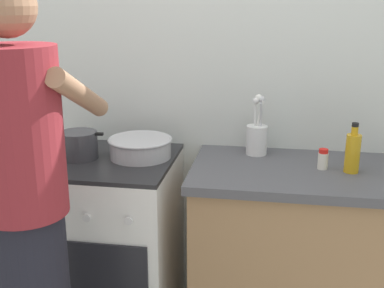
{
  "coord_description": "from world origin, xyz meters",
  "views": [
    {
      "loc": [
        0.39,
        -1.95,
        1.62
      ],
      "look_at": [
        0.05,
        0.12,
        1.0
      ],
      "focal_mm": 46.07,
      "sensor_mm": 36.0,
      "label": 1
    }
  ],
  "objects_px": {
    "spice_bottle": "(323,159)",
    "oil_bottle": "(353,152)",
    "pot": "(79,145)",
    "stove_range": "(113,245)",
    "person": "(28,222)",
    "mixing_bowl": "(140,147)",
    "utensil_crock": "(257,137)"
  },
  "relations": [
    {
      "from": "utensil_crock",
      "to": "spice_bottle",
      "type": "xyz_separation_m",
      "value": [
        0.3,
        -0.17,
        -0.04
      ]
    },
    {
      "from": "pot",
      "to": "person",
      "type": "height_order",
      "value": "person"
    },
    {
      "from": "oil_bottle",
      "to": "person",
      "type": "distance_m",
      "value": 1.34
    },
    {
      "from": "pot",
      "to": "oil_bottle",
      "type": "height_order",
      "value": "oil_bottle"
    },
    {
      "from": "stove_range",
      "to": "pot",
      "type": "relative_size",
      "value": 3.72
    },
    {
      "from": "pot",
      "to": "spice_bottle",
      "type": "relative_size",
      "value": 2.65
    },
    {
      "from": "mixing_bowl",
      "to": "utensil_crock",
      "type": "bearing_deg",
      "value": 14.47
    },
    {
      "from": "pot",
      "to": "utensil_crock",
      "type": "distance_m",
      "value": 0.84
    },
    {
      "from": "spice_bottle",
      "to": "oil_bottle",
      "type": "relative_size",
      "value": 0.42
    },
    {
      "from": "pot",
      "to": "oil_bottle",
      "type": "distance_m",
      "value": 1.23
    },
    {
      "from": "oil_bottle",
      "to": "mixing_bowl",
      "type": "bearing_deg",
      "value": 176.84
    },
    {
      "from": "stove_range",
      "to": "mixing_bowl",
      "type": "relative_size",
      "value": 2.97
    },
    {
      "from": "pot",
      "to": "oil_bottle",
      "type": "bearing_deg",
      "value": 0.4
    },
    {
      "from": "utensil_crock",
      "to": "pot",
      "type": "bearing_deg",
      "value": -166.26
    },
    {
      "from": "stove_range",
      "to": "person",
      "type": "xyz_separation_m",
      "value": [
        -0.09,
        -0.62,
        0.41
      ]
    },
    {
      "from": "stove_range",
      "to": "utensil_crock",
      "type": "height_order",
      "value": "utensil_crock"
    },
    {
      "from": "pot",
      "to": "spice_bottle",
      "type": "height_order",
      "value": "pot"
    },
    {
      "from": "mixing_bowl",
      "to": "oil_bottle",
      "type": "relative_size",
      "value": 1.38
    },
    {
      "from": "mixing_bowl",
      "to": "person",
      "type": "relative_size",
      "value": 0.18
    },
    {
      "from": "spice_bottle",
      "to": "person",
      "type": "xyz_separation_m",
      "value": [
        -1.07,
        -0.64,
        -0.08
      ]
    },
    {
      "from": "mixing_bowl",
      "to": "stove_range",
      "type": "bearing_deg",
      "value": -160.35
    },
    {
      "from": "oil_bottle",
      "to": "spice_bottle",
      "type": "bearing_deg",
      "value": 169.52
    },
    {
      "from": "person",
      "to": "pot",
      "type": "bearing_deg",
      "value": 94.45
    },
    {
      "from": "pot",
      "to": "mixing_bowl",
      "type": "distance_m",
      "value": 0.29
    },
    {
      "from": "spice_bottle",
      "to": "utensil_crock",
      "type": "bearing_deg",
      "value": 150.24
    },
    {
      "from": "spice_bottle",
      "to": "person",
      "type": "bearing_deg",
      "value": -149.14
    },
    {
      "from": "stove_range",
      "to": "oil_bottle",
      "type": "distance_m",
      "value": 1.22
    },
    {
      "from": "pot",
      "to": "spice_bottle",
      "type": "xyz_separation_m",
      "value": [
        1.12,
        0.03,
        -0.02
      ]
    },
    {
      "from": "spice_bottle",
      "to": "mixing_bowl",
      "type": "bearing_deg",
      "value": 177.9
    },
    {
      "from": "mixing_bowl",
      "to": "utensil_crock",
      "type": "distance_m",
      "value": 0.56
    },
    {
      "from": "stove_range",
      "to": "pot",
      "type": "height_order",
      "value": "pot"
    },
    {
      "from": "spice_bottle",
      "to": "oil_bottle",
      "type": "xyz_separation_m",
      "value": [
        0.12,
        -0.02,
        0.05
      ]
    }
  ]
}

